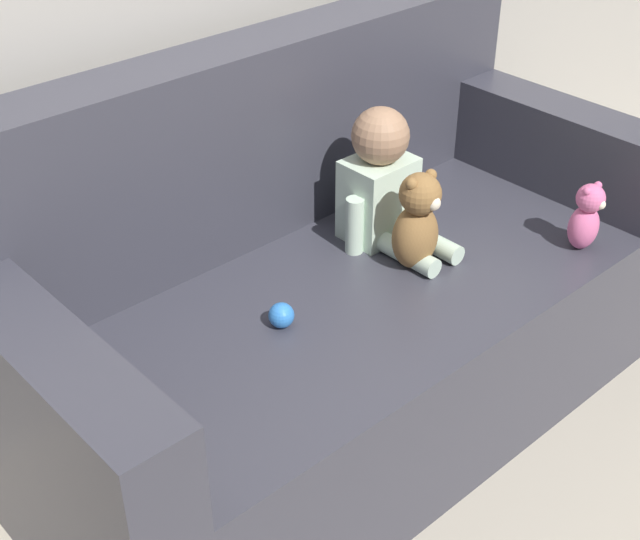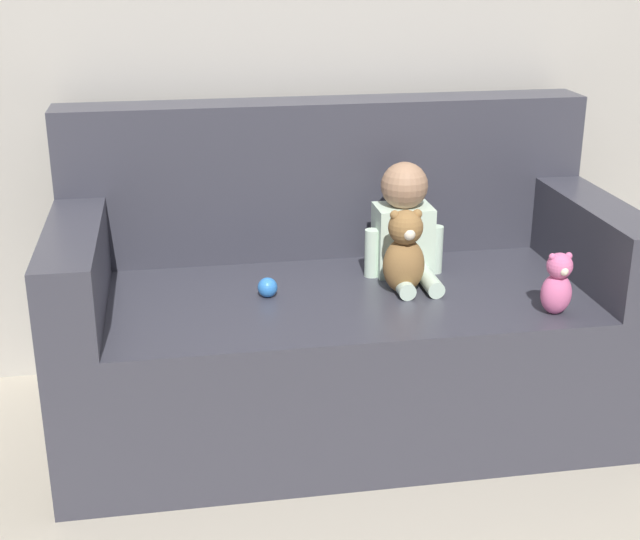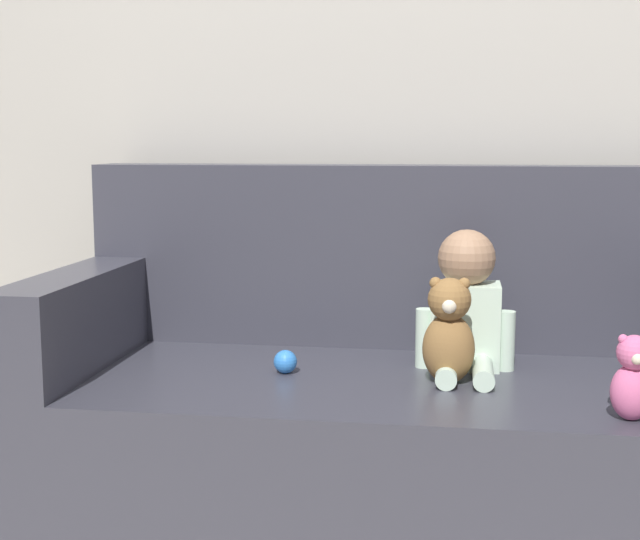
% 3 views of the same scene
% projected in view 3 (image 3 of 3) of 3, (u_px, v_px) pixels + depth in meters
% --- Properties ---
extents(wall_back, '(8.00, 0.05, 2.60)m').
position_uv_depth(wall_back, '(398.00, 69.00, 2.74)').
color(wall_back, '#ADA89E').
rests_on(wall_back, ground_plane).
extents(couch, '(1.79, 0.87, 1.01)m').
position_uv_depth(couch, '(383.00, 410.00, 2.42)').
color(couch, '#383842').
rests_on(couch, ground_plane).
extents(person_baby, '(0.26, 0.33, 0.37)m').
position_uv_depth(person_baby, '(466.00, 309.00, 2.36)').
color(person_baby, silver).
rests_on(person_baby, couch).
extents(teddy_bear_brown, '(0.13, 0.12, 0.27)m').
position_uv_depth(teddy_bear_brown, '(449.00, 331.00, 2.22)').
color(teddy_bear_brown, olive).
rests_on(teddy_bear_brown, couch).
extents(plush_toy_side, '(0.09, 0.09, 0.19)m').
position_uv_depth(plush_toy_side, '(633.00, 378.00, 1.93)').
color(plush_toy_side, '#DB6699').
rests_on(plush_toy_side, couch).
extents(toy_ball, '(0.06, 0.06, 0.06)m').
position_uv_depth(toy_ball, '(285.00, 362.00, 2.33)').
color(toy_ball, '#337FDB').
rests_on(toy_ball, couch).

